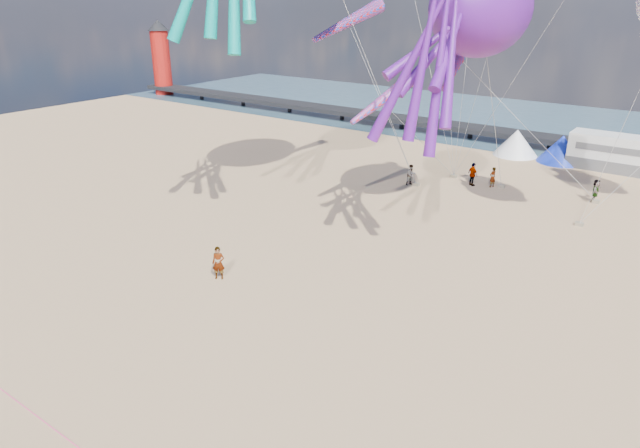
# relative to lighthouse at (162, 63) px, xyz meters

# --- Properties ---
(ground) EXTENTS (120.00, 120.00, 0.00)m
(ground) POSITION_rel_lighthouse_xyz_m (56.00, -44.00, -4.50)
(ground) COLOR tan
(ground) RESTS_ON ground
(water) EXTENTS (120.00, 120.00, 0.00)m
(water) POSITION_rel_lighthouse_xyz_m (56.00, 11.00, -4.48)
(water) COLOR #355365
(water) RESTS_ON ground
(pier) EXTENTS (60.00, 3.00, 0.50)m
(pier) POSITION_rel_lighthouse_xyz_m (28.00, 0.00, -3.50)
(pier) COLOR black
(pier) RESTS_ON ground
(lighthouse) EXTENTS (2.60, 2.60, 9.00)m
(lighthouse) POSITION_rel_lighthouse_xyz_m (0.00, 0.00, 0.00)
(lighthouse) COLOR #A5140F
(lighthouse) RESTS_ON ground
(motorhome_0) EXTENTS (6.60, 2.50, 3.00)m
(motorhome_0) POSITION_rel_lighthouse_xyz_m (62.00, -4.00, -3.00)
(motorhome_0) COLOR silver
(motorhome_0) RESTS_ON ground
(tent_white) EXTENTS (4.00, 4.00, 2.40)m
(tent_white) POSITION_rel_lighthouse_xyz_m (54.00, -4.00, -3.30)
(tent_white) COLOR white
(tent_white) RESTS_ON ground
(tent_blue) EXTENTS (4.00, 4.00, 2.40)m
(tent_blue) POSITION_rel_lighthouse_xyz_m (58.00, -4.00, -3.30)
(tent_blue) COLOR #1933CC
(tent_blue) RESTS_ON ground
(standing_person) EXTENTS (0.78, 0.71, 1.78)m
(standing_person) POSITION_rel_lighthouse_xyz_m (49.65, -37.68, -3.61)
(standing_person) COLOR tan
(standing_person) RESTS_ON ground
(beachgoer_1) EXTENTS (0.80, 0.94, 1.63)m
(beachgoer_1) POSITION_rel_lighthouse_xyz_m (50.34, -17.62, -3.68)
(beachgoer_1) COLOR #7F6659
(beachgoer_1) RESTS_ON ground
(beachgoer_3) EXTENTS (1.36, 1.20, 1.83)m
(beachgoer_3) POSITION_rel_lighthouse_xyz_m (54.30, -15.00, -3.58)
(beachgoer_3) COLOR #7F6659
(beachgoer_3) RESTS_ON ground
(beachgoer_4) EXTENTS (0.45, 0.99, 1.65)m
(beachgoer_4) POSITION_rel_lighthouse_xyz_m (62.83, -13.35, -3.67)
(beachgoer_4) COLOR #7F6659
(beachgoer_4) RESTS_ON ground
(beachgoer_5) EXTENTS (1.01, 1.54, 1.59)m
(beachgoer_5) POSITION_rel_lighthouse_xyz_m (55.67, -14.41, -3.71)
(beachgoer_5) COLOR #7F6659
(beachgoer_5) RESTS_ON ground
(sandbag_a) EXTENTS (0.50, 0.35, 0.22)m
(sandbag_a) POSITION_rel_lighthouse_xyz_m (50.77, -17.55, -4.39)
(sandbag_a) COLOR gray
(sandbag_a) RESTS_ON ground
(sandbag_b) EXTENTS (0.50, 0.35, 0.22)m
(sandbag_b) POSITION_rel_lighthouse_xyz_m (56.31, -14.09, -4.39)
(sandbag_b) COLOR gray
(sandbag_b) RESTS_ON ground
(sandbag_c) EXTENTS (0.50, 0.35, 0.22)m
(sandbag_c) POSITION_rel_lighthouse_xyz_m (63.11, -18.81, -4.39)
(sandbag_c) COLOR gray
(sandbag_c) RESTS_ON ground
(sandbag_d) EXTENTS (0.50, 0.35, 0.22)m
(sandbag_d) POSITION_rel_lighthouse_xyz_m (63.02, -13.58, -4.39)
(sandbag_d) COLOR gray
(sandbag_d) RESTS_ON ground
(sandbag_e) EXTENTS (0.50, 0.35, 0.22)m
(sandbag_e) POSITION_rel_lighthouse_xyz_m (52.27, -13.84, -4.39)
(sandbag_e) COLOR gray
(sandbag_e) RESTS_ON ground
(kite_octopus_purple) EXTENTS (6.42, 10.97, 11.75)m
(kite_octopus_purple) POSITION_rel_lighthouse_xyz_m (57.21, -24.16, 8.62)
(kite_octopus_purple) COLOR #551481
(windsock_left) EXTENTS (2.99, 6.54, 6.51)m
(windsock_left) POSITION_rel_lighthouse_xyz_m (45.42, -19.44, 7.45)
(windsock_left) COLOR red
(windsock_mid) EXTENTS (2.12, 6.93, 6.86)m
(windsock_mid) POSITION_rel_lighthouse_xyz_m (55.20, -21.79, 5.71)
(windsock_mid) COLOR red
(windsock_right) EXTENTS (2.84, 4.74, 4.81)m
(windsock_right) POSITION_rel_lighthouse_xyz_m (51.92, -25.42, 3.26)
(windsock_right) COLOR red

